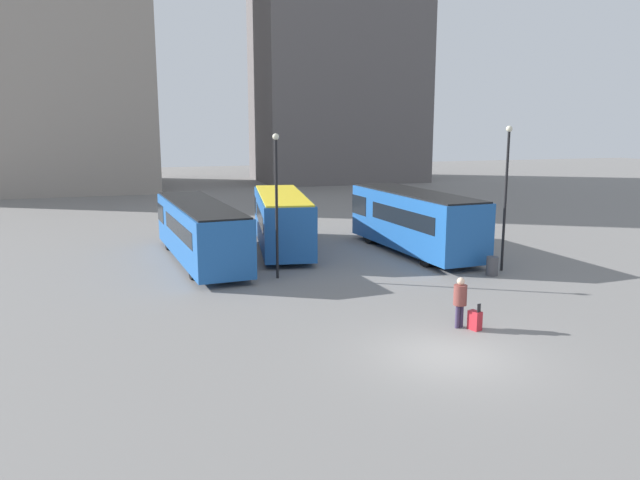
{
  "coord_description": "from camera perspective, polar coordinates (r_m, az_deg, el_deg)",
  "views": [
    {
      "loc": [
        -8.69,
        -15.44,
        6.77
      ],
      "look_at": [
        -1.13,
        8.97,
        1.88
      ],
      "focal_mm": 35.0,
      "sensor_mm": 36.0,
      "label": 1
    }
  ],
  "objects": [
    {
      "name": "trash_bin",
      "position": [
        28.73,
        15.46,
        -2.31
      ],
      "size": [
        0.52,
        0.52,
        0.85
      ],
      "color": "#47474C",
      "rests_on": "ground_plane"
    },
    {
      "name": "traveler",
      "position": [
        21.17,
        12.69,
        -5.19
      ],
      "size": [
        0.55,
        0.55,
        1.71
      ],
      "rotation": [
        0.0,
        0.0,
        1.88
      ],
      "color": "#382D4C",
      "rests_on": "ground_plane"
    },
    {
      "name": "suitcase",
      "position": [
        21.27,
        13.97,
        -7.13
      ],
      "size": [
        0.39,
        0.48,
        0.92
      ],
      "rotation": [
        0.0,
        0.0,
        1.88
      ],
      "color": "#B7232D",
      "rests_on": "ground_plane"
    },
    {
      "name": "lamp_post_0",
      "position": [
        29.26,
        16.64,
        4.56
      ],
      "size": [
        0.28,
        0.28,
        6.56
      ],
      "color": "black",
      "rests_on": "ground_plane"
    },
    {
      "name": "ground_plane",
      "position": [
        18.96,
        11.55,
        -10.3
      ],
      "size": [
        160.0,
        160.0,
        0.0
      ],
      "primitive_type": "plane",
      "color": "slate"
    },
    {
      "name": "lamp_post_1",
      "position": [
        26.72,
        -4.0,
        4.09
      ],
      "size": [
        0.28,
        0.28,
        6.25
      ],
      "color": "black",
      "rests_on": "ground_plane"
    },
    {
      "name": "bus_1",
      "position": [
        33.3,
        -3.51,
        1.91
      ],
      "size": [
        3.88,
        9.86,
        2.97
      ],
      "rotation": [
        0.0,
        0.0,
        1.42
      ],
      "color": "#1E56A3",
      "rests_on": "ground_plane"
    },
    {
      "name": "bus_2",
      "position": [
        32.75,
        8.58,
        1.86
      ],
      "size": [
        3.34,
        10.06,
        3.18
      ],
      "rotation": [
        0.0,
        0.0,
        1.65
      ],
      "color": "#1E56A3",
      "rests_on": "ground_plane"
    },
    {
      "name": "bus_0",
      "position": [
        30.92,
        -10.93,
        0.96
      ],
      "size": [
        3.43,
        11.21,
        2.87
      ],
      "rotation": [
        0.0,
        0.0,
        1.66
      ],
      "color": "#1E56A3",
      "rests_on": "ground_plane"
    }
  ]
}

